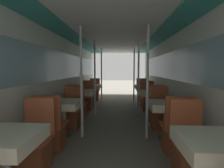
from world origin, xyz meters
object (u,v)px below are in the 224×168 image
Objects in this scene: chair_left_near_2 at (78,109)px; dining_table_left_3 at (92,87)px; chair_right_near_1 at (175,135)px; dining_table_left_0 at (5,143)px; dining_table_left_1 at (63,106)px; chair_left_far_2 at (86,101)px; chair_left_far_0 at (35,149)px; chair_right_far_0 at (190,152)px; dining_table_right_2 at (151,94)px; chair_right_far_1 at (160,116)px; chair_left_far_3 at (94,94)px; chair_right_far_2 at (148,102)px; support_pole_left_1 at (81,83)px; dining_table_right_0 at (215,147)px; support_pole_right_1 at (147,83)px; dining_table_right_3 at (143,88)px; dining_table_right_1 at (167,107)px; chair_right_near_3 at (145,99)px; chair_left_far_1 at (72,115)px; chair_right_far_3 at (142,94)px; support_pole_right_3 at (134,76)px; support_pole_left_2 at (95,78)px; support_pole_left_3 at (101,76)px; support_pole_right_2 at (138,78)px; dining_table_left_2 at (83,93)px; chair_right_near_2 at (155,110)px; chair_left_near_3 at (90,98)px; chair_left_near_1 at (52,133)px.

chair_left_near_2 reaches higher than dining_table_left_3.
chair_left_near_2 is at bearing 139.25° from chair_right_near_1.
dining_table_left_1 is at bearing 90.00° from dining_table_left_0.
chair_left_far_0 is at bearing 90.00° from chair_left_far_2.
dining_table_left_3 is at bearing 90.00° from chair_left_near_2.
chair_right_far_0 is 2.93m from dining_table_right_2.
chair_right_far_1 is at bearing -16.13° from chair_left_near_2.
dining_table_left_1 is 2.35m from chair_left_far_2.
chair_right_near_1 is (2.03, 1.17, -0.34)m from dining_table_left_0.
chair_left_far_3 is 2.67m from chair_right_far_2.
support_pole_left_1 is 3.00× the size of dining_table_right_0.
support_pole_right_1 is at bearing 112.09° from chair_left_far_3.
chair_right_near_1 is 2.35m from dining_table_right_2.
dining_table_right_0 is at bearing -55.16° from chair_left_near_2.
dining_table_right_3 is at bearing -90.00° from chair_right_far_1.
dining_table_left_1 is at bearing 180.00° from dining_table_right_1.
chair_left_far_3 is 2.33m from chair_right_near_3.
dining_table_left_3 is at bearing -90.00° from chair_left_far_1.
dining_table_right_2 is (0.37, 1.75, -0.46)m from support_pole_right_1.
chair_right_near_1 is at bearing -90.00° from chair_right_near_3.
chair_left_near_2 is at bearing 55.11° from chair_right_far_3.
dining_table_left_0 is at bearing 90.00° from chair_left_far_2.
dining_table_right_3 is 0.59m from support_pole_right_3.
chair_left_far_3 is (-0.37, 2.33, -0.80)m from support_pole_left_2.
support_pole_left_3 reaches higher than chair_left_near_2.
chair_left_far_2 is 1.31× the size of dining_table_right_1.
support_pole_right_1 is 1.00× the size of support_pole_right_2.
dining_table_left_2 is 0.33× the size of support_pole_right_2.
dining_table_right_1 is 0.76× the size of chair_right_near_2.
chair_left_far_0 and chair_right_near_3 have the same top height.
dining_table_right_3 is at bearing 83.88° from support_pole_right_1.
dining_table_left_3 is at bearing -55.16° from chair_right_far_1.
support_pole_right_2 reaches higher than chair_left_near_3.
chair_left_far_1 is at bearing 0.00° from chair_right_far_1.
chair_left_near_2 is at bearing -160.66° from support_pole_right_2.
support_pole_left_2 is 2.45m from dining_table_right_3.
chair_left_far_1 is 1.00× the size of chair_right_far_0.
chair_right_far_1 is (0.00, 1.75, 0.00)m from chair_right_far_0.
chair_left_far_3 is 2.13m from dining_table_right_3.
chair_right_far_1 is at bearing -49.01° from chair_left_near_3.
chair_left_near_1 is 0.44× the size of support_pole_left_3.
chair_left_near_2 is 0.44× the size of support_pole_right_2.
dining_table_left_1 is at bearing -90.00° from chair_left_near_2.
dining_table_right_0 is at bearing -59.87° from dining_table_left_2.
chair_right_far_1 is at bearing 90.00° from dining_table_right_1.
dining_table_right_1 is (2.03, -2.33, 0.34)m from chair_left_far_2.
chair_left_far_2 is (0.00, 0.58, -0.34)m from dining_table_left_2.
support_pole_right_2 is at bearing -107.80° from chair_right_near_3.
support_pole_right_3 is (-0.37, 1.17, 0.80)m from chair_right_far_2.
chair_right_near_2 is at bearing 55.16° from dining_table_left_0.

